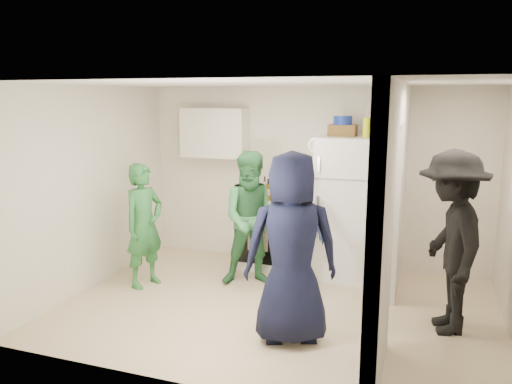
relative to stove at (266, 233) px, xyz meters
The scene contains 33 objects.
floor 1.56m from the stove, 67.43° to the right, with size 4.80×4.80×0.00m, color beige.
wall_back 1.02m from the stove, 30.09° to the left, with size 4.80×4.80×0.00m, color silver.
wall_front 3.22m from the stove, 79.49° to the right, with size 4.80×4.80×0.00m, color silver.
wall_left 2.41m from the stove, 143.19° to the right, with size 3.40×3.40×0.00m, color silver.
ceiling 2.51m from the stove, 67.43° to the right, with size 4.80×4.80×0.00m, color white.
partition_pier_back 1.95m from the stove, ahead, with size 0.12×1.20×2.50m, color silver.
partition_pier_front 3.14m from the stove, 54.38° to the right, with size 0.12×1.20×2.50m, color silver.
partition_header 2.89m from the stove, 37.75° to the right, with size 0.12×1.00×0.40m, color silver.
stove is the anchor object (origin of this frame).
upper_cabinet 1.61m from the stove, 169.76° to the left, with size 0.95×0.34×0.70m, color silver.
fridge 1.21m from the stove, ahead, with size 0.77×0.74×1.86m, color white.
wicker_basket 1.78m from the stove, ahead, with size 0.35×0.25×0.15m, color brown.
blue_bowl 1.89m from the stove, ahead, with size 0.24×0.24×0.11m, color navy.
yellow_cup_stack_top 2.02m from the stove, ahead, with size 0.09×0.09×0.25m, color #C8D612.
wall_clock 1.41m from the stove, 26.58° to the left, with size 0.22×0.22×0.03m, color white.
spice_shelf 1.08m from the stove, 26.18° to the left, with size 0.35×0.08×0.03m, color olive.
yellow_cup_stack_stove 0.65m from the stove, 118.61° to the right, with size 0.09×0.09×0.25m, color yellow.
red_cup 0.61m from the stove, 42.27° to the right, with size 0.09×0.09×0.12m, color #B5330C.
person_green_left 1.74m from the stove, 134.89° to the right, with size 0.57×0.37×1.56m, color #307934.
person_green_center 0.82m from the stove, 84.53° to the right, with size 0.83×0.65×1.71m, color #3C8A4E.
person_denim 1.12m from the stove, 57.10° to the right, with size 0.88×0.37×1.50m, color #38427C.
person_navy 2.25m from the stove, 65.75° to the right, with size 0.92×0.60×1.88m, color black.
person_nook 2.72m from the stove, 28.59° to the right, with size 1.20×0.69×1.86m, color black.
bottle_a 0.69m from the stove, 154.23° to the left, with size 0.08×0.08×0.29m, color brown.
bottle_b 0.67m from the stove, 154.81° to the right, with size 0.07×0.07×0.32m, color #1E561C.
bottle_c 0.65m from the stove, 115.12° to the left, with size 0.07×0.07×0.30m, color silver.
bottle_d 0.63m from the stove, 38.94° to the right, with size 0.08×0.08×0.30m, color brown.
bottle_e 0.67m from the stove, 58.09° to the left, with size 0.06×0.06×0.31m, color #B3BEC6.
bottle_f 0.65m from the stove, ahead, with size 0.08×0.08×0.29m, color #13361A.
bottle_g 0.70m from the stove, 27.30° to the left, with size 0.07×0.07×0.33m, color olive.
bottle_h 0.71m from the stove, 159.50° to the right, with size 0.08×0.08×0.32m, color #ACAEB8.
bottle_i 0.61m from the stove, 61.99° to the left, with size 0.08×0.08×0.25m, color #4A190C.
bottle_j 0.70m from the stove, 19.30° to the right, with size 0.08×0.08×0.30m, color #1E5722.
Camera 1 is at (1.51, -5.09, 2.37)m, focal length 35.00 mm.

